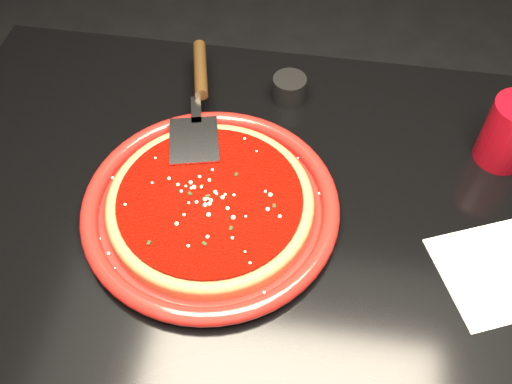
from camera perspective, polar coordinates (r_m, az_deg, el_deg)
table at (r=1.12m, az=3.88°, el=-15.50°), size 1.20×0.80×0.75m
plate at (r=0.81m, az=-4.55°, el=-1.42°), size 0.37×0.37×0.03m
pizza_crust at (r=0.80m, az=-4.57°, el=-1.25°), size 0.30×0.30×0.01m
pizza_crust_rim at (r=0.80m, az=-4.60°, el=-0.94°), size 0.30×0.30×0.02m
pizza_sauce at (r=0.79m, az=-4.63°, el=-0.72°), size 0.27×0.27×0.01m
parmesan_dusting at (r=0.79m, az=-4.66°, el=-0.40°), size 0.25×0.25×0.01m
basil_flecks at (r=0.79m, az=-4.65°, el=-0.45°), size 0.23×0.23×0.00m
pizza_server at (r=0.90m, az=-5.76°, el=9.13°), size 0.16×0.32×0.02m
cup at (r=0.92m, az=24.05°, el=5.45°), size 0.10×0.10×0.11m
napkin_a at (r=0.82m, az=22.76°, el=-7.45°), size 0.19×0.19×0.00m
ramekin at (r=0.96m, az=3.35°, el=10.27°), size 0.06×0.06×0.04m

